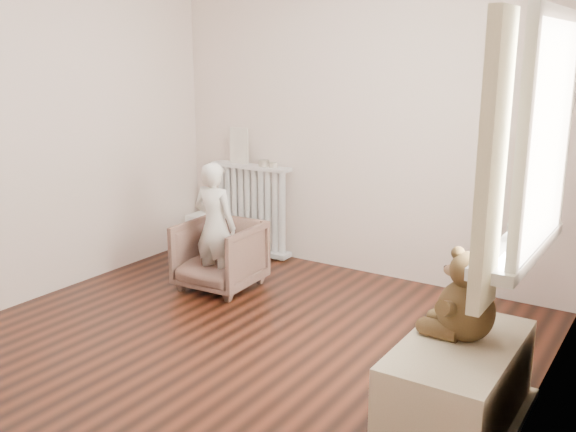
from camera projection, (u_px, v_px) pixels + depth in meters
The scene contains 18 objects.
floor at pixel (231, 346), 4.16m from camera, with size 3.60×3.60×0.01m, color black.
back_wall at pixel (361, 121), 5.31m from camera, with size 3.60×0.02×2.60m, color white.
left_wall at pixel (36, 129), 4.79m from camera, with size 0.02×3.60×2.60m, color white.
right_wall at pixel (541, 179), 2.90m from camera, with size 0.02×3.60×2.60m, color white.
window at pixel (549, 138), 3.13m from camera, with size 0.03×0.90×1.10m, color white.
window_sill at pixel (519, 248), 3.32m from camera, with size 0.22×1.10×0.06m, color silver.
curtain_left at pixel (492, 165), 2.73m from camera, with size 0.06×0.26×1.30m, color beige.
curtain_right at pixel (548, 136), 3.66m from camera, with size 0.06×0.26×1.30m, color beige.
radiator at pixel (251, 214), 5.99m from camera, with size 0.81×0.15×0.85m, color silver.
paper_doll at pixel (239, 146), 5.90m from camera, with size 0.20×0.02×0.33m, color beige.
tin_a at pixel (264, 163), 5.79m from camera, with size 0.09×0.09×0.06m, color #A59E8C.
tin_b at pixel (274, 165), 5.73m from camera, with size 0.08×0.08×0.04m, color #A59E8C.
toy_vanity at pixel (208, 219), 6.25m from camera, with size 0.37×0.26×0.58m, color silver.
armchair at pixel (220, 255), 5.14m from camera, with size 0.59×0.60×0.55m, color brown.
child at pixel (215, 226), 5.04m from camera, with size 0.37×0.24×1.02m, color silver.
toy_bench at pixel (457, 390), 3.23m from camera, with size 0.52×0.98×0.46m, color beige.
teddy_bear at pixel (467, 299), 3.17m from camera, with size 0.38×0.29×0.46m, color #352512, non-canonical shape.
plush_cat at pixel (521, 222), 3.33m from camera, with size 0.14×0.22×0.19m, color slate, non-canonical shape.
Camera 1 is at (2.38, -3.01, 1.86)m, focal length 40.00 mm.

